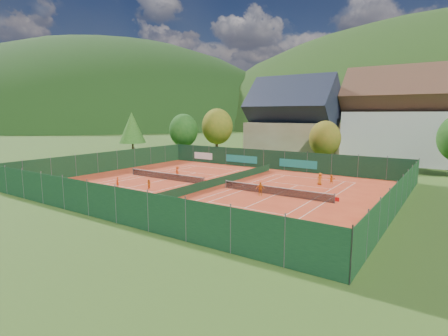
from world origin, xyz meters
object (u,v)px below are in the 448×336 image
Objects in this scene: player_right_near at (260,189)px; player_right_far_b at (331,179)px; player_left_near at (118,182)px; chalet at (293,125)px; ball_hopper at (269,230)px; hotel_block_a at (407,121)px; player_left_mid at (149,184)px; player_left_far at (177,172)px; player_right_far_a at (320,179)px.

player_right_far_b is at bearing 38.80° from player_right_near.
player_right_near is (16.31, 5.55, 0.14)m from player_left_near.
chalet is 45.59m from ball_hopper.
hotel_block_a is 38.85m from player_right_near.
player_left_near is 1.04× the size of player_left_mid.
player_left_far is (-24.04, -33.65, -6.63)m from hotel_block_a.
player_right_far_a is (19.64, 14.79, 0.14)m from player_left_near.
player_right_far_a is at bearing 45.81° from player_left_mid.
player_right_far_b is at bearing -100.33° from hotel_block_a.
player_right_far_a is (13.15, -21.92, -5.87)m from chalet.
player_right_near is at bearing 36.54° from player_right_far_b.
player_left_far is (-21.48, 14.43, 0.20)m from ball_hopper.
player_left_near is 26.19m from player_right_far_b.
hotel_block_a reaches higher than player_left_mid.
hotel_block_a is 41.88m from player_left_far.
player_right_near is at bearing -72.52° from chalet.
player_left_mid reaches higher than ball_hopper.
player_left_far is 20.45m from player_right_far_b.
player_right_far_b is at bearing -55.51° from chalet.
player_left_far is at bearing 27.14° from player_right_far_a.
player_left_mid is at bearing 171.35° from player_right_near.
player_left_mid is (-2.33, -35.64, -6.04)m from chalet.
hotel_block_a reaches higher than player_right_far_a.
chalet is 10.72× the size of player_left_far.
chalet is 37.76m from player_left_near.
player_right_far_b is (-4.85, -26.60, -6.79)m from hotel_block_a.
player_right_near is at bearing 24.49° from player_left_mid.
hotel_block_a is 14.33× the size of player_right_far_a.
player_right_near is (9.82, -31.16, -5.87)m from chalet.
chalet is at bearing -76.69° from player_left_far.
ball_hopper is 23.55m from player_left_near.
player_left_mid is at bearing 15.75° from player_left_near.
player_left_near is at bearing 166.81° from ball_hopper.
player_right_near is 9.82m from player_right_far_a.
ball_hopper is 25.88m from player_left_far.
player_left_mid is at bearing -117.12° from hotel_block_a.
player_left_far reaches higher than player_right_far_b.
player_left_near reaches higher than ball_hopper.
player_right_far_a is at bearing -59.05° from chalet.
ball_hopper is at bearing -14.70° from player_left_mid.
player_left_mid is at bearing 161.05° from ball_hopper.
player_left_mid is (4.16, 1.07, -0.02)m from player_left_near.
ball_hopper is at bearing 108.92° from player_right_far_a.
player_right_far_b is at bearing 39.33° from player_left_near.
player_left_far is 15.27m from player_right_near.
player_left_mid is at bearing 11.24° from player_right_far_b.
player_right_far_b is at bearing -117.45° from player_right_far_a.
player_left_mid is 20.68m from player_right_far_a.
player_right_near is at bearing 121.22° from ball_hopper.
hotel_block_a is 50.20m from player_left_near.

